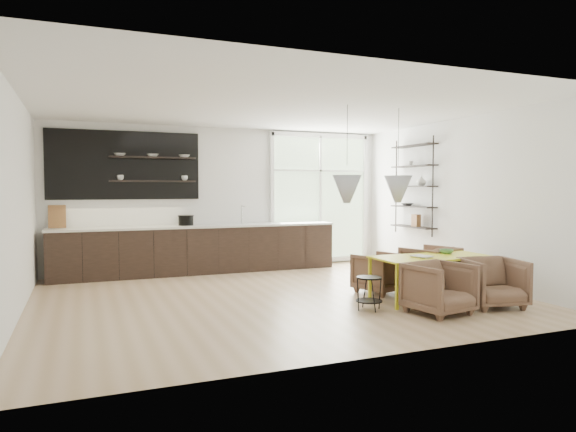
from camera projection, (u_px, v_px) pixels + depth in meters
The scene contains 11 objects.
room at pixel (285, 200), 9.00m from camera, with size 7.02×6.01×2.91m.
kitchen_run at pixel (195, 243), 10.05m from camera, with size 5.54×0.69×2.75m.
right_shelving at pixel (414, 189), 10.10m from camera, with size 0.26×1.22×1.90m.
dining_table at pixel (432, 259), 7.63m from camera, with size 1.79×0.82×0.65m.
armchair_back_left at pixel (380, 273), 8.16m from camera, with size 0.68×0.70×0.64m, color brown.
armchair_back_right at pixel (430, 267), 8.49m from camera, with size 0.76×0.78×0.71m, color brown.
armchair_front_left at pixel (439, 288), 6.77m from camera, with size 0.73×0.76×0.69m, color brown.
armchair_front_right at pixel (493, 283), 7.17m from camera, with size 0.74×0.76×0.69m, color brown.
wire_stool at pixel (369, 289), 6.98m from camera, with size 0.36×0.36×0.46m.
table_book at pixel (417, 257), 7.44m from camera, with size 0.21×0.28×0.03m, color white.
table_bowl at pixel (447, 251), 7.94m from camera, with size 0.21×0.21×0.06m, color #508852.
Camera 1 is at (-2.73, -7.28, 1.66)m, focal length 32.00 mm.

